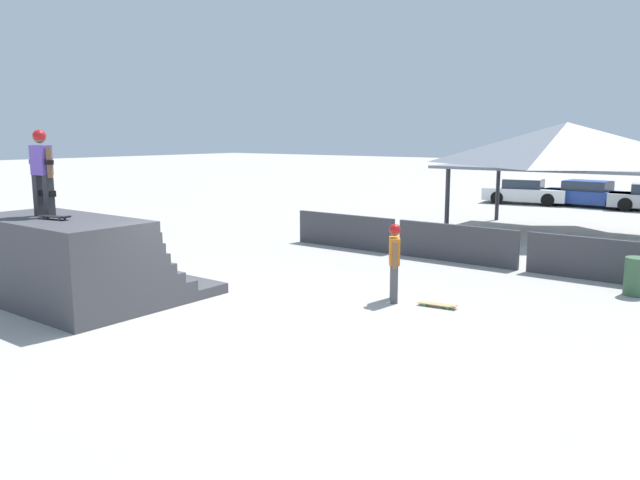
{
  "coord_description": "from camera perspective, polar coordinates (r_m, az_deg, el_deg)",
  "views": [
    {
      "loc": [
        8.59,
        -8.09,
        3.51
      ],
      "look_at": [
        -0.4,
        3.69,
        1.0
      ],
      "focal_mm": 35.0,
      "sensor_mm": 36.0,
      "label": 1
    }
  ],
  "objects": [
    {
      "name": "parked_car_blue",
      "position": [
        33.63,
        23.37,
        3.86
      ],
      "size": [
        4.61,
        2.11,
        1.27
      ],
      "rotation": [
        0.0,
        0.0,
        -0.08
      ],
      "color": "navy",
      "rests_on": "ground"
    },
    {
      "name": "pavilion_shelter",
      "position": [
        23.54,
        21.56,
        8.02
      ],
      "size": [
        7.75,
        5.51,
        3.94
      ],
      "color": "#2D2D33",
      "rests_on": "ground"
    },
    {
      "name": "barrier_fence",
      "position": [
        17.72,
        12.33,
        -0.32
      ],
      "size": [
        11.11,
        0.12,
        1.05
      ],
      "color": "#3D3D42",
      "rests_on": "ground"
    },
    {
      "name": "parked_car_white",
      "position": [
        33.9,
        18.21,
        4.2
      ],
      "size": [
        4.28,
        2.36,
        1.27
      ],
      "rotation": [
        0.0,
        0.0,
        0.16
      ],
      "color": "silver",
      "rests_on": "ground"
    },
    {
      "name": "ground_plane",
      "position": [
        12.3,
        -9.05,
        -7.09
      ],
      "size": [
        160.0,
        160.0,
        0.0
      ],
      "primitive_type": "plane",
      "color": "#ADA8A0"
    },
    {
      "name": "trash_bin",
      "position": [
        15.43,
        26.97,
        -2.99
      ],
      "size": [
        0.52,
        0.52,
        0.85
      ],
      "primitive_type": "cylinder",
      "color": "#385B3D",
      "rests_on": "ground"
    },
    {
      "name": "skateboard_on_deck",
      "position": [
        13.62,
        -23.09,
        1.97
      ],
      "size": [
        0.78,
        0.36,
        0.09
      ],
      "rotation": [
        0.0,
        0.0,
        0.22
      ],
      "color": "blue",
      "rests_on": "quarter_pipe_ramp"
    },
    {
      "name": "skateboard_on_ground",
      "position": [
        13.13,
        10.82,
        -5.81
      ],
      "size": [
        0.84,
        0.31,
        0.09
      ],
      "rotation": [
        0.0,
        0.0,
        0.14
      ],
      "color": "green",
      "rests_on": "ground"
    },
    {
      "name": "bystander_walking",
      "position": [
        13.28,
        6.81,
        -1.46
      ],
      "size": [
        0.44,
        0.6,
        1.67
      ],
      "rotation": [
        0.0,
        0.0,
        2.15
      ],
      "color": "#4C4C51",
      "rests_on": "ground"
    },
    {
      "name": "quarter_pipe_ramp",
      "position": [
        14.14,
        -21.45,
        -2.09
      ],
      "size": [
        4.05,
        3.78,
        1.83
      ],
      "color": "#424247",
      "rests_on": "ground"
    },
    {
      "name": "skater_on_deck",
      "position": [
        14.16,
        -24.1,
        6.12
      ],
      "size": [
        0.76,
        0.27,
        1.79
      ],
      "rotation": [
        0.0,
        0.0,
        0.04
      ],
      "color": "#2D2D33",
      "rests_on": "quarter_pipe_ramp"
    }
  ]
}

